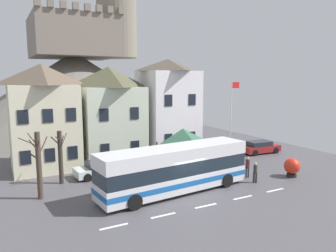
{
  "coord_description": "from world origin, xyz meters",
  "views": [
    {
      "loc": [
        -11.15,
        -17.88,
        7.87
      ],
      "look_at": [
        0.57,
        3.89,
        4.23
      ],
      "focal_mm": 34.3,
      "sensor_mm": 36.0,
      "label": 1
    }
  ],
  "objects": [
    {
      "name": "public_bench",
      "position": [
        0.38,
        7.26,
        0.47
      ],
      "size": [
        1.67,
        0.48,
        0.87
      ],
      "color": "brown",
      "rests_on": "ground_plane"
    },
    {
      "name": "pedestrian_02",
      "position": [
        5.94,
        -0.19,
        0.85
      ],
      "size": [
        0.29,
        0.31,
        1.58
      ],
      "color": "#38332D",
      "rests_on": "ground_plane"
    },
    {
      "name": "pedestrian_01",
      "position": [
        3.41,
        3.3,
        0.91
      ],
      "size": [
        0.34,
        0.33,
        1.56
      ],
      "color": "#38332D",
      "rests_on": "ground_plane"
    },
    {
      "name": "parked_car_01",
      "position": [
        -3.98,
        7.09,
        0.63
      ],
      "size": [
        4.07,
        2.18,
        1.27
      ],
      "rotation": [
        0.0,
        0.0,
        3.19
      ],
      "color": "silver",
      "rests_on": "ground_plane"
    },
    {
      "name": "parked_car_00",
      "position": [
        6.95,
        6.83,
        0.67
      ],
      "size": [
        4.16,
        1.98,
        1.38
      ],
      "rotation": [
        0.0,
        0.0,
        3.13
      ],
      "color": "silver",
      "rests_on": "ground_plane"
    },
    {
      "name": "parked_car_02",
      "position": [
        13.42,
        6.98,
        0.65
      ],
      "size": [
        4.26,
        2.09,
        1.31
      ],
      "rotation": [
        0.0,
        0.0,
        -0.07
      ],
      "color": "maroon",
      "rests_on": "ground_plane"
    },
    {
      "name": "flagpole",
      "position": [
        8.38,
        5.75,
        4.39
      ],
      "size": [
        0.95,
        0.1,
        7.64
      ],
      "color": "silver",
      "rests_on": "ground_plane"
    },
    {
      "name": "pedestrian_00",
      "position": [
        6.31,
        1.08,
        1.0
      ],
      "size": [
        0.33,
        0.33,
        1.67
      ],
      "color": "#2D2D38",
      "rests_on": "ground_plane"
    },
    {
      "name": "harbour_buoy",
      "position": [
        9.63,
        -0.48,
        0.85
      ],
      "size": [
        1.29,
        1.29,
        1.54
      ],
      "color": "black",
      "rests_on": "ground_plane"
    },
    {
      "name": "bare_tree_00",
      "position": [
        -8.95,
        4.04,
        2.33
      ],
      "size": [
        1.87,
        1.63,
        4.49
      ],
      "color": "#47382D",
      "rests_on": "ground_plane"
    },
    {
      "name": "townhouse_02",
      "position": [
        4.7,
        11.6,
        4.95
      ],
      "size": [
        5.33,
        5.27,
        9.89
      ],
      "color": "white",
      "rests_on": "ground_plane"
    },
    {
      "name": "townhouse_00",
      "position": [
        -7.56,
        11.58,
        4.58
      ],
      "size": [
        5.45,
        5.22,
        9.16
      ],
      "color": "beige",
      "rests_on": "ground_plane"
    },
    {
      "name": "hilltop_castle",
      "position": [
        0.01,
        33.13,
        6.55
      ],
      "size": [
        37.51,
        37.51,
        19.54
      ],
      "color": "slate",
      "rests_on": "ground_plane"
    },
    {
      "name": "transit_bus",
      "position": [
        -0.48,
        0.89,
        1.64
      ],
      "size": [
        11.41,
        3.51,
        3.24
      ],
      "rotation": [
        0.0,
        0.0,
        0.09
      ],
      "color": "silver",
      "rests_on": "ground_plane"
    },
    {
      "name": "ground_plane",
      "position": [
        0.0,
        -0.0,
        -0.03
      ],
      "size": [
        40.0,
        60.0,
        0.07
      ],
      "color": "#4F4C52"
    },
    {
      "name": "bare_tree_02",
      "position": [
        -7.13,
        6.67,
        2.09
      ],
      "size": [
        1.31,
        1.5,
        4.03
      ],
      "color": "#382D28",
      "rests_on": "ground_plane"
    },
    {
      "name": "bus_shelter",
      "position": [
        2.74,
        5.26,
        3.02
      ],
      "size": [
        3.6,
        3.6,
        3.68
      ],
      "color": "#473D33",
      "rests_on": "ground_plane"
    },
    {
      "name": "townhouse_01",
      "position": [
        -1.55,
        11.98,
        4.51
      ],
      "size": [
        5.68,
        6.02,
        9.02
      ],
      "color": "beige",
      "rests_on": "ground_plane"
    }
  ]
}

